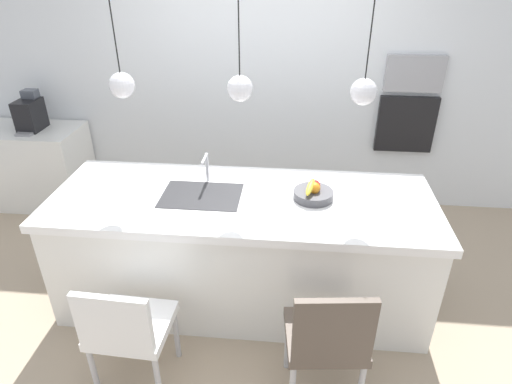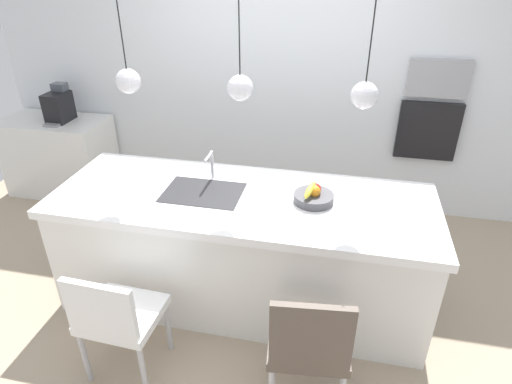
{
  "view_description": "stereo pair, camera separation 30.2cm",
  "coord_description": "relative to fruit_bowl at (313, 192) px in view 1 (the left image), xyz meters",
  "views": [
    {
      "loc": [
        0.36,
        -2.63,
        2.42
      ],
      "look_at": [
        0.1,
        0.0,
        0.95
      ],
      "focal_mm": 30.52,
      "sensor_mm": 36.0,
      "label": 1
    },
    {
      "loc": [
        0.65,
        -2.58,
        2.42
      ],
      "look_at": [
        0.1,
        0.0,
        0.95
      ],
      "focal_mm": 30.52,
      "sensor_mm": 36.0,
      "label": 2
    }
  ],
  "objects": [
    {
      "name": "side_counter",
      "position": [
        -2.9,
        1.24,
        -0.53
      ],
      "size": [
        1.1,
        0.6,
        0.84
      ],
      "primitive_type": "cube",
      "color": "white",
      "rests_on": "ground"
    },
    {
      "name": "faucet",
      "position": [
        -0.79,
        0.18,
        0.09
      ],
      "size": [
        0.02,
        0.17,
        0.22
      ],
      "color": "silver",
      "rests_on": "kitchen_island"
    },
    {
      "name": "microwave",
      "position": [
        0.94,
        1.54,
        0.47
      ],
      "size": [
        0.54,
        0.08,
        0.34
      ],
      "primitive_type": "cube",
      "color": "#9E9EA3",
      "rests_on": "back_wall"
    },
    {
      "name": "oven",
      "position": [
        0.94,
        1.54,
        -0.03
      ],
      "size": [
        0.56,
        0.08,
        0.56
      ],
      "primitive_type": "cube",
      "color": "black",
      "rests_on": "back_wall"
    },
    {
      "name": "coffee_machine",
      "position": [
        -2.78,
        1.25,
        0.05
      ],
      "size": [
        0.2,
        0.35,
        0.38
      ],
      "color": "black",
      "rests_on": "side_counter"
    },
    {
      "name": "pendant_light_center",
      "position": [
        -0.5,
        -0.04,
        0.73
      ],
      "size": [
        0.16,
        0.16,
        0.76
      ],
      "color": "silver"
    },
    {
      "name": "fruit_bowl",
      "position": [
        0.0,
        0.0,
        0.0
      ],
      "size": [
        0.28,
        0.28,
        0.15
      ],
      "color": "#4C4C51",
      "rests_on": "kitchen_island"
    },
    {
      "name": "pendant_light_left",
      "position": [
        -1.25,
        -0.04,
        0.73
      ],
      "size": [
        0.16,
        0.16,
        0.76
      ],
      "color": "silver"
    },
    {
      "name": "pendant_light_right",
      "position": [
        0.25,
        -0.04,
        0.73
      ],
      "size": [
        0.16,
        0.16,
        0.76
      ],
      "color": "silver"
    },
    {
      "name": "chair_middle",
      "position": [
        0.09,
        -0.91,
        -0.42
      ],
      "size": [
        0.49,
        0.46,
        0.92
      ],
      "color": "brown",
      "rests_on": "ground"
    },
    {
      "name": "back_wall",
      "position": [
        -0.5,
        1.61,
        0.35
      ],
      "size": [
        6.0,
        0.1,
        2.6
      ],
      "primitive_type": "cube",
      "color": "white",
      "rests_on": "ground"
    },
    {
      "name": "chair_near",
      "position": [
        -1.07,
        -0.91,
        -0.46
      ],
      "size": [
        0.48,
        0.44,
        0.84
      ],
      "color": "white",
      "rests_on": "ground"
    },
    {
      "name": "floor",
      "position": [
        -0.5,
        -0.04,
        -0.95
      ],
      "size": [
        6.6,
        6.6,
        0.0
      ],
      "primitive_type": "plane",
      "color": "tan",
      "rests_on": "ground"
    },
    {
      "name": "sink_basin",
      "position": [
        -0.79,
        -0.04,
        -0.05
      ],
      "size": [
        0.56,
        0.4,
        0.02
      ],
      "primitive_type": "cube",
      "color": "#2D2D30",
      "rests_on": "kitchen_island"
    },
    {
      "name": "kitchen_island",
      "position": [
        -0.5,
        -0.04,
        -0.5
      ],
      "size": [
        2.71,
        0.99,
        0.9
      ],
      "color": "white",
      "rests_on": "ground"
    }
  ]
}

